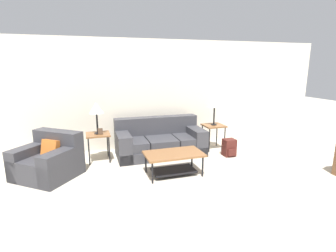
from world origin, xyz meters
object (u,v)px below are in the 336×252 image
Objects in this scene: armchair at (49,161)px; coffee_table at (174,159)px; table_lamp_right at (215,103)px; backpack at (229,148)px; side_table_left at (98,137)px; table_lamp_left at (96,109)px; couch at (160,142)px; side_table_right at (214,128)px.

armchair is 2.28m from coffee_table.
table_lamp_right reaches higher than coffee_table.
table_lamp_right reaches higher than backpack.
side_table_left reaches higher than coffee_table.
table_lamp_right is 1.11m from backpack.
coffee_table reaches higher than backpack.
table_lamp_left is 1.72× the size of backpack.
couch is 1.57m from backpack.
table_lamp_left is at bearing 90.00° from side_table_left.
coffee_table is at bearing -42.69° from table_lamp_left.
table_lamp_left is at bearing 168.48° from backpack.
side_table_right is (1.35, -0.01, 0.23)m from couch.
couch is 1.48× the size of armchair.
coffee_table is at bearing -140.38° from table_lamp_right.
armchair reaches higher than side_table_right.
table_lamp_left is 3.01m from backpack.
armchair reaches higher than side_table_left.
table_lamp_left is (0.92, 0.54, 0.84)m from armchair.
table_lamp_left is at bearing 180.00° from table_lamp_right.
side_table_right is 0.60m from table_lamp_right.
side_table_left and side_table_right have the same top height.
couch reaches higher than side_table_right.
armchair is at bearing -171.47° from table_lamp_right.
table_lamp_left is (0.00, 0.00, 0.60)m from side_table_left.
side_table_right is at bearing -0.00° from table_lamp_left.
side_table_left is 0.60m from table_lamp_left.
coffee_table is at bearing -16.14° from armchair.
backpack is (3.72, -0.03, -0.10)m from armchair.
table_lamp_right is at bearing 8.53° from armchair.
couch is at bearing 0.56° from table_lamp_left.
side_table_right is at bearing -0.56° from couch.
armchair is (-2.27, -0.56, -0.00)m from couch.
table_lamp_left is at bearing -179.44° from couch.
armchair is 2.01× the size of table_lamp_left.
backpack is at bearing -79.31° from side_table_right.
coffee_table is 2.02m from table_lamp_right.
couch is at bearing 158.11° from backpack.
coffee_table is 2.79× the size of backpack.
side_table_right is 0.67m from backpack.
side_table_right is at bearing 8.53° from armchair.
couch is 1.59m from table_lamp_left.
side_table_right is 0.90× the size of table_lamp_left.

